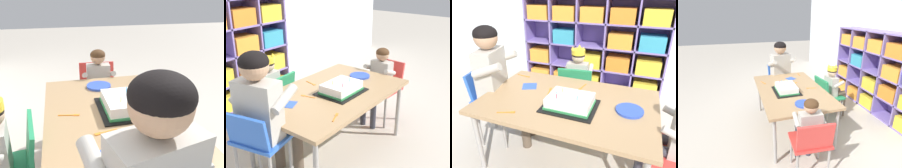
% 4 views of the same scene
% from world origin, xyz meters
% --- Properties ---
extents(ground, '(16.00, 16.00, 0.00)m').
position_xyz_m(ground, '(0.00, 0.00, 0.00)').
color(ground, '#BCB2A3').
extents(activity_table, '(1.31, 0.83, 0.58)m').
position_xyz_m(activity_table, '(0.00, 0.00, 0.54)').
color(activity_table, '#A37F56').
rests_on(activity_table, ground).
extents(classroom_chair_blue, '(0.40, 0.38, 0.64)m').
position_xyz_m(classroom_chair_blue, '(-0.11, 0.58, 0.38)').
color(classroom_chair_blue, '#238451').
rests_on(classroom_chair_blue, ground).
extents(child_with_crown, '(0.31, 0.32, 0.83)m').
position_xyz_m(child_with_crown, '(-0.13, 0.69, 0.52)').
color(child_with_crown, '#B2ADA3').
rests_on(child_with_crown, ground).
extents(classroom_chair_adult_side, '(0.38, 0.41, 0.71)m').
position_xyz_m(classroom_chair_adult_side, '(-0.76, 0.03, 0.46)').
color(classroom_chair_adult_side, blue).
rests_on(classroom_chair_adult_side, ground).
extents(adult_helper_seated, '(0.47, 0.45, 1.09)m').
position_xyz_m(adult_helper_seated, '(-0.65, 0.05, 0.68)').
color(adult_helper_seated, '#B2ADA3').
rests_on(adult_helper_seated, ground).
extents(classroom_chair_guest_side, '(0.36, 0.39, 0.64)m').
position_xyz_m(classroom_chair_guest_side, '(0.84, -0.05, 0.39)').
color(classroom_chair_guest_side, red).
rests_on(classroom_chair_guest_side, ground).
extents(guest_at_table_side, '(0.31, 0.31, 0.80)m').
position_xyz_m(guest_at_table_side, '(0.74, -0.05, 0.51)').
color(guest_at_table_side, '#B2ADA3').
rests_on(guest_at_table_side, ground).
extents(birthday_cake_on_tray, '(0.38, 0.31, 0.12)m').
position_xyz_m(birthday_cake_on_tray, '(0.05, -0.08, 0.62)').
color(birthday_cake_on_tray, black).
rests_on(birthday_cake_on_tray, activity_table).
extents(paper_plate_stack, '(0.19, 0.19, 0.02)m').
position_xyz_m(paper_plate_stack, '(0.46, 0.01, 0.59)').
color(paper_plate_stack, blue).
rests_on(paper_plate_stack, activity_table).
extents(paper_napkin_square, '(0.16, 0.16, 0.00)m').
position_xyz_m(paper_napkin_square, '(-0.39, 0.11, 0.58)').
color(paper_napkin_square, '#3356B7').
rests_on(paper_napkin_square, activity_table).
extents(fork_near_child_seat, '(0.12, 0.06, 0.00)m').
position_xyz_m(fork_near_child_seat, '(-0.33, -0.31, 0.58)').
color(fork_near_child_seat, orange).
rests_on(fork_near_child_seat, activity_table).
extents(fork_beside_plate_stack, '(0.04, 0.13, 0.00)m').
position_xyz_m(fork_beside_plate_stack, '(0.04, 0.26, 0.58)').
color(fork_beside_plate_stack, orange).
rests_on(fork_beside_plate_stack, activity_table).
extents(fork_scattered_mid_table, '(0.04, 0.13, 0.00)m').
position_xyz_m(fork_scattered_mid_table, '(-0.19, 0.09, 0.58)').
color(fork_scattered_mid_table, orange).
rests_on(fork_scattered_mid_table, activity_table).
extents(fork_by_napkin, '(0.14, 0.03, 0.00)m').
position_xyz_m(fork_by_napkin, '(-0.55, 0.29, 0.58)').
color(fork_by_napkin, orange).
rests_on(fork_by_napkin, activity_table).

